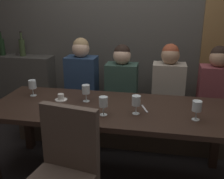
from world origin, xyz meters
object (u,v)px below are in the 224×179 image
object	(u,v)px
wine_glass_near_left	(103,103)
fork_on_table	(145,109)
wine_bottle_dark_red	(2,46)
wine_bottle_pale_label	(22,47)
dining_table	(110,116)
wine_glass_center_front	(197,107)
espresso_cup	(61,98)
diner_far_end	(169,80)
diner_near_end	(216,83)
wine_glass_end_right	(32,85)
diner_bearded	(121,79)
chair_near_side	(63,168)
wine_glass_center_back	(86,90)
banquette_bench	(121,124)
diner_redhead	(82,74)
wine_glass_near_right	(136,101)

from	to	relation	value
wine_glass_near_left	fork_on_table	world-z (taller)	wine_glass_near_left
wine_bottle_dark_red	wine_bottle_pale_label	distance (m)	0.29
dining_table	wine_glass_center_front	distance (m)	0.78
espresso_cup	diner_far_end	bearing A→B (deg)	32.03
diner_near_end	wine_glass_end_right	bearing A→B (deg)	-163.08
wine_glass_center_front	espresso_cup	world-z (taller)	wine_glass_center_front
diner_bearded	espresso_cup	bearing A→B (deg)	-128.40
chair_near_side	diner_far_end	world-z (taller)	diner_far_end
diner_far_end	wine_glass_center_back	distance (m)	1.01
fork_on_table	banquette_bench	bearing A→B (deg)	94.56
wine_bottle_pale_label	wine_glass_end_right	world-z (taller)	wine_bottle_pale_label
wine_glass_center_back	wine_glass_end_right	bearing A→B (deg)	174.68
diner_bearded	diner_near_end	distance (m)	1.04
wine_glass_center_back	fork_on_table	distance (m)	0.58
banquette_bench	wine_glass_near_left	distance (m)	1.09
diner_bearded	wine_bottle_dark_red	world-z (taller)	wine_bottle_dark_red
espresso_cup	wine_bottle_dark_red	bearing A→B (deg)	141.20
dining_table	diner_redhead	distance (m)	0.88
chair_near_side	diner_far_end	size ratio (longest dim) A/B	1.27
banquette_bench	wine_bottle_dark_red	xyz separation A→B (m)	(-1.69, 0.34, 0.84)
diner_redhead	wine_glass_center_front	distance (m)	1.49
wine_bottle_pale_label	dining_table	bearing A→B (deg)	-36.83
diner_bearded	wine_glass_near_right	size ratio (longest dim) A/B	4.57
chair_near_side	wine_glass_center_front	size ratio (longest dim) A/B	5.98
diner_far_end	wine_glass_end_right	size ratio (longest dim) A/B	4.69
dining_table	diner_bearded	size ratio (longest dim) A/B	2.94
diner_far_end	wine_bottle_dark_red	bearing A→B (deg)	172.03
diner_far_end	wine_glass_near_right	bearing A→B (deg)	-108.54
wine_bottle_pale_label	wine_glass_end_right	distance (m)	1.09
chair_near_side	fork_on_table	bearing A→B (deg)	55.21
diner_far_end	wine_glass_near_left	distance (m)	1.07
diner_bearded	wine_glass_center_front	size ratio (longest dim) A/B	4.57
diner_far_end	banquette_bench	bearing A→B (deg)	-177.14
diner_near_end	wine_glass_center_front	size ratio (longest dim) A/B	4.66
diner_bearded	fork_on_table	size ratio (longest dim) A/B	4.40
wine_glass_near_left	wine_glass_center_front	distance (m)	0.76
banquette_bench	espresso_cup	bearing A→B (deg)	-128.99
wine_glass_center_front	dining_table	bearing A→B (deg)	169.24
wine_bottle_dark_red	wine_glass_near_right	xyz separation A→B (m)	(1.94, -1.15, -0.22)
wine_bottle_pale_label	wine_glass_near_left	xyz separation A→B (m)	(1.38, -1.24, -0.22)
chair_near_side	wine_glass_near_right	xyz separation A→B (m)	(0.44, 0.61, 0.29)
wine_glass_end_right	wine_glass_center_back	bearing A→B (deg)	-5.32
dining_table	wine_glass_near_left	xyz separation A→B (m)	(-0.02, -0.19, 0.20)
diner_bearded	wine_glass_end_right	distance (m)	1.00
banquette_bench	wine_bottle_pale_label	bearing A→B (deg)	166.00
wine_glass_center_back	diner_near_end	bearing A→B (deg)	25.75
espresso_cup	fork_on_table	size ratio (longest dim) A/B	0.71
wine_bottle_pale_label	wine_glass_near_left	bearing A→B (deg)	-41.80
wine_glass_near_right	fork_on_table	xyz separation A→B (m)	(0.07, 0.12, -0.11)
dining_table	wine_glass_center_back	size ratio (longest dim) A/B	13.41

